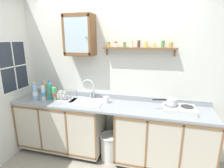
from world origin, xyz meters
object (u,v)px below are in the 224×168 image
object	(u,v)px
sink	(87,102)
trash_bin	(109,146)
bottle_juice_amber_2	(45,90)
bottle_water_blue_4	(35,92)
saucepan	(171,102)
bottle_soda_green_1	(55,93)
mug	(106,100)
bottle_detergent_teal_3	(50,91)
wall_cabinet	(80,35)
bottle_water_clear_0	(43,93)
hot_plate_stove	(179,109)
dish_rack	(64,98)

from	to	relation	value
sink	trash_bin	size ratio (longest dim) A/B	1.27
sink	bottle_juice_amber_2	bearing A→B (deg)	178.30
sink	bottle_water_blue_4	distance (m)	0.86
sink	trash_bin	distance (m)	0.79
sink	saucepan	distance (m)	1.28
saucepan	bottle_juice_amber_2	distance (m)	2.05
sink	bottle_soda_green_1	xyz separation A→B (m)	(-0.53, -0.08, 0.13)
saucepan	mug	bearing A→B (deg)	177.32
bottle_soda_green_1	bottle_detergent_teal_3	bearing A→B (deg)	165.68
saucepan	mug	distance (m)	0.96
wall_cabinet	trash_bin	xyz separation A→B (m)	(0.52, -0.21, -1.72)
bottle_water_blue_4	bottle_water_clear_0	bearing A→B (deg)	10.32
hot_plate_stove	bottle_water_blue_4	bearing A→B (deg)	-177.47
wall_cabinet	trash_bin	size ratio (longest dim) A/B	1.45
sink	bottle_soda_green_1	bearing A→B (deg)	-171.32
saucepan	trash_bin	distance (m)	1.21
hot_plate_stove	bottle_water_blue_4	world-z (taller)	bottle_water_blue_4
bottle_soda_green_1	trash_bin	bearing A→B (deg)	-1.17
bottle_juice_amber_2	mug	world-z (taller)	bottle_juice_amber_2
sink	trash_bin	xyz separation A→B (m)	(0.39, -0.10, -0.68)
trash_bin	bottle_water_blue_4	bearing A→B (deg)	-177.87
wall_cabinet	bottle_juice_amber_2	bearing A→B (deg)	-171.82
dish_rack	hot_plate_stove	bearing A→B (deg)	-0.68
sink	bottle_water_blue_4	xyz separation A→B (m)	(-0.84, -0.14, 0.14)
saucepan	bottle_soda_green_1	xyz separation A→B (m)	(-1.80, -0.05, -0.01)
hot_plate_stove	mug	distance (m)	1.07
bottle_soda_green_1	wall_cabinet	size ratio (longest dim) A/B	0.44
bottle_water_clear_0	dish_rack	bearing A→B (deg)	16.82
sink	bottle_water_clear_0	bearing A→B (deg)	-170.32
sink	saucepan	size ratio (longest dim) A/B	1.58
bottle_soda_green_1	wall_cabinet	distance (m)	1.01
bottle_soda_green_1	bottle_water_blue_4	size ratio (longest dim) A/B	0.91
saucepan	bottle_juice_amber_2	xyz separation A→B (m)	(-2.05, 0.05, 0.00)
saucepan	dish_rack	world-z (taller)	saucepan
dish_rack	sink	bearing A→B (deg)	3.74
wall_cabinet	bottle_water_blue_4	bearing A→B (deg)	-159.89
wall_cabinet	saucepan	bearing A→B (deg)	-5.73
bottle_water_clear_0	mug	distance (m)	1.03
sink	dish_rack	world-z (taller)	sink
bottle_juice_amber_2	trash_bin	distance (m)	1.43
bottle_juice_amber_2	saucepan	bearing A→B (deg)	-1.35
bottle_water_blue_4	dish_rack	xyz separation A→B (m)	(0.45, 0.12, -0.09)
bottle_water_clear_0	bottle_detergent_teal_3	bearing A→B (deg)	39.97
sink	mug	size ratio (longest dim) A/B	4.26
sink	bottle_detergent_teal_3	bearing A→B (deg)	-174.98
hot_plate_stove	bottle_detergent_teal_3	bearing A→B (deg)	-179.76
hot_plate_stove	bottle_soda_green_1	size ratio (longest dim) A/B	1.59
wall_cabinet	trash_bin	distance (m)	1.81
saucepan	wall_cabinet	size ratio (longest dim) A/B	0.55
trash_bin	bottle_juice_amber_2	bearing A→B (deg)	174.03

